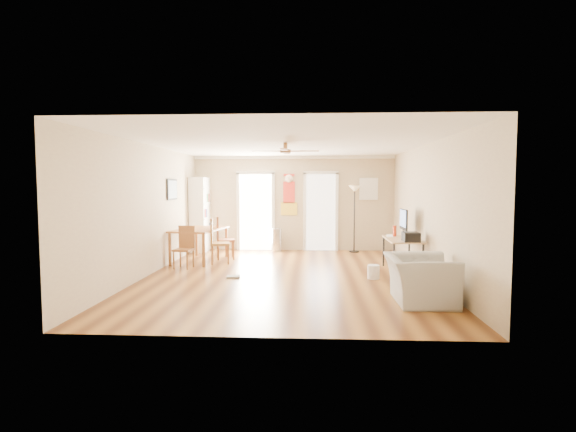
# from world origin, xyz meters

# --- Properties ---
(floor) EXTENTS (7.00, 7.00, 0.00)m
(floor) POSITION_xyz_m (0.00, 0.00, 0.00)
(floor) COLOR brown
(floor) RESTS_ON ground
(ceiling) EXTENTS (5.50, 7.00, 0.00)m
(ceiling) POSITION_xyz_m (0.00, 0.00, 2.60)
(ceiling) COLOR silver
(ceiling) RESTS_ON floor
(wall_back) EXTENTS (5.50, 0.04, 2.60)m
(wall_back) POSITION_xyz_m (0.00, 3.50, 1.30)
(wall_back) COLOR beige
(wall_back) RESTS_ON floor
(wall_front) EXTENTS (5.50, 0.04, 2.60)m
(wall_front) POSITION_xyz_m (0.00, -3.50, 1.30)
(wall_front) COLOR beige
(wall_front) RESTS_ON floor
(wall_left) EXTENTS (0.04, 7.00, 2.60)m
(wall_left) POSITION_xyz_m (-2.75, 0.00, 1.30)
(wall_left) COLOR beige
(wall_left) RESTS_ON floor
(wall_right) EXTENTS (0.04, 7.00, 2.60)m
(wall_right) POSITION_xyz_m (2.75, 0.00, 1.30)
(wall_right) COLOR beige
(wall_right) RESTS_ON floor
(crown_molding) EXTENTS (5.50, 7.00, 0.08)m
(crown_molding) POSITION_xyz_m (0.00, 0.00, 2.56)
(crown_molding) COLOR white
(crown_molding) RESTS_ON wall_back
(kitchen_doorway) EXTENTS (0.90, 0.10, 2.10)m
(kitchen_doorway) POSITION_xyz_m (-1.05, 3.48, 1.05)
(kitchen_doorway) COLOR white
(kitchen_doorway) RESTS_ON wall_back
(bathroom_doorway) EXTENTS (0.80, 0.10, 2.10)m
(bathroom_doorway) POSITION_xyz_m (0.75, 3.48, 1.05)
(bathroom_doorway) COLOR white
(bathroom_doorway) RESTS_ON wall_back
(wall_decal) EXTENTS (0.46, 0.03, 1.10)m
(wall_decal) POSITION_xyz_m (-0.13, 3.48, 1.55)
(wall_decal) COLOR red
(wall_decal) RESTS_ON wall_back
(ac_grille) EXTENTS (0.50, 0.04, 0.60)m
(ac_grille) POSITION_xyz_m (2.05, 3.47, 1.70)
(ac_grille) COLOR white
(ac_grille) RESTS_ON wall_back
(framed_poster) EXTENTS (0.04, 0.66, 0.48)m
(framed_poster) POSITION_xyz_m (-2.73, 1.40, 1.70)
(framed_poster) COLOR black
(framed_poster) RESTS_ON wall_left
(ceiling_fan) EXTENTS (1.24, 1.24, 0.20)m
(ceiling_fan) POSITION_xyz_m (0.00, -0.30, 2.43)
(ceiling_fan) COLOR #593819
(ceiling_fan) RESTS_ON ceiling
(bookshelf) EXTENTS (0.57, 0.96, 2.01)m
(bookshelf) POSITION_xyz_m (-2.53, 3.18, 1.00)
(bookshelf) COLOR white
(bookshelf) RESTS_ON floor
(dining_table) EXTENTS (1.16, 1.67, 0.77)m
(dining_table) POSITION_xyz_m (-2.15, 1.62, 0.39)
(dining_table) COLOR #9D5932
(dining_table) RESTS_ON floor
(dining_chair_right_a) EXTENTS (0.52, 0.52, 1.03)m
(dining_chair_right_a) POSITION_xyz_m (-1.60, 1.94, 0.52)
(dining_chair_right_a) COLOR #9B5832
(dining_chair_right_a) RESTS_ON floor
(dining_chair_right_b) EXTENTS (0.50, 0.50, 1.03)m
(dining_chair_right_b) POSITION_xyz_m (-1.60, 1.33, 0.51)
(dining_chair_right_b) COLOR olive
(dining_chair_right_b) RESTS_ON floor
(dining_chair_near) EXTENTS (0.42, 0.42, 0.90)m
(dining_chair_near) POSITION_xyz_m (-2.27, 0.71, 0.45)
(dining_chair_near) COLOR #995931
(dining_chair_near) RESTS_ON floor
(trash_can) EXTENTS (0.32, 0.32, 0.63)m
(trash_can) POSITION_xyz_m (-0.46, 3.23, 0.31)
(trash_can) COLOR silver
(trash_can) RESTS_ON floor
(torchiere_lamp) EXTENTS (0.38, 0.38, 1.79)m
(torchiere_lamp) POSITION_xyz_m (1.65, 3.22, 0.90)
(torchiere_lamp) COLOR black
(torchiere_lamp) RESTS_ON floor
(computer_desk) EXTENTS (0.64, 1.28, 0.69)m
(computer_desk) POSITION_xyz_m (2.38, 0.60, 0.34)
(computer_desk) COLOR tan
(computer_desk) RESTS_ON floor
(imac) EXTENTS (0.21, 0.65, 0.60)m
(imac) POSITION_xyz_m (2.47, 0.92, 0.99)
(imac) COLOR black
(imac) RESTS_ON computer_desk
(keyboard) EXTENTS (0.19, 0.42, 0.02)m
(keyboard) POSITION_xyz_m (2.20, 1.04, 0.69)
(keyboard) COLOR white
(keyboard) RESTS_ON computer_desk
(printer) EXTENTS (0.31, 0.36, 0.18)m
(printer) POSITION_xyz_m (2.45, 0.13, 0.78)
(printer) COLOR black
(printer) RESTS_ON computer_desk
(orange_bottle) EXTENTS (0.09, 0.09, 0.23)m
(orange_bottle) POSITION_xyz_m (2.30, 1.01, 0.80)
(orange_bottle) COLOR red
(orange_bottle) RESTS_ON computer_desk
(wastebasket_a) EXTENTS (0.29, 0.29, 0.26)m
(wastebasket_a) POSITION_xyz_m (1.68, -0.17, 0.13)
(wastebasket_a) COLOR silver
(wastebasket_a) RESTS_ON floor
(floor_cloth) EXTENTS (0.27, 0.23, 0.04)m
(floor_cloth) POSITION_xyz_m (-1.02, -0.21, 0.02)
(floor_cloth) COLOR gray
(floor_cloth) RESTS_ON floor
(armchair) EXTENTS (0.96, 1.10, 0.71)m
(armchair) POSITION_xyz_m (2.15, -1.84, 0.36)
(armchair) COLOR #A09F9A
(armchair) RESTS_ON floor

